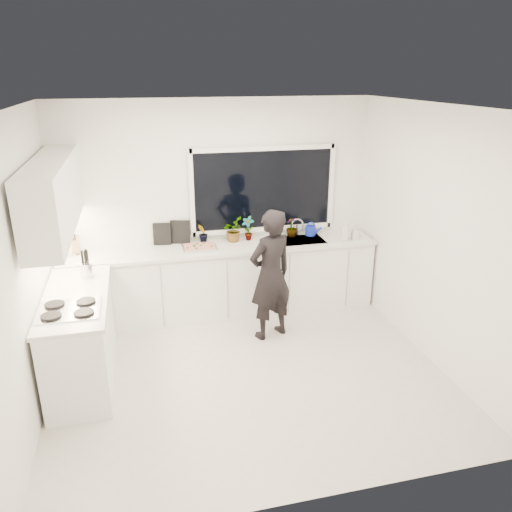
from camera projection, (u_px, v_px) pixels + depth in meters
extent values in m
cube|color=beige|center=(248.00, 372.00, 5.29)|extent=(4.00, 3.50, 0.02)
cube|color=white|center=(217.00, 207.00, 6.42)|extent=(4.00, 0.02, 2.70)
cube|color=white|center=(24.00, 271.00, 4.37)|extent=(0.02, 3.50, 2.70)
cube|color=white|center=(433.00, 237.00, 5.26)|extent=(0.02, 3.50, 2.70)
cube|color=white|center=(247.00, 106.00, 4.34)|extent=(4.00, 3.50, 0.02)
cube|color=black|center=(263.00, 190.00, 6.45)|extent=(1.80, 0.02, 1.00)
cube|color=white|center=(223.00, 281.00, 6.45)|extent=(3.92, 0.58, 0.88)
cube|color=white|center=(81.00, 338.00, 5.08)|extent=(0.58, 1.60, 0.88)
cube|color=silver|center=(223.00, 248.00, 6.28)|extent=(3.94, 0.62, 0.04)
cube|color=silver|center=(75.00, 297.00, 4.92)|extent=(0.62, 1.60, 0.04)
cube|color=white|center=(53.00, 195.00, 4.88)|extent=(0.34, 2.10, 0.70)
cube|color=silver|center=(301.00, 243.00, 6.54)|extent=(0.58, 0.42, 0.14)
cylinder|color=silver|center=(297.00, 227.00, 6.66)|extent=(0.03, 0.03, 0.22)
cube|color=black|center=(69.00, 309.00, 4.58)|extent=(0.56, 0.48, 0.03)
imported|color=black|center=(271.00, 275.00, 5.75)|extent=(0.67, 0.56, 1.57)
cube|color=silver|center=(200.00, 247.00, 6.19)|extent=(0.42, 0.31, 0.03)
cube|color=red|center=(199.00, 246.00, 6.18)|extent=(0.38, 0.27, 0.01)
cylinder|color=#1327B4|center=(310.00, 230.00, 6.68)|extent=(0.15, 0.15, 0.13)
cylinder|color=silver|center=(67.00, 245.00, 5.92)|extent=(0.12, 0.12, 0.26)
cube|color=#956745|center=(73.00, 245.00, 5.98)|extent=(0.14, 0.11, 0.22)
cylinder|color=silver|center=(86.00, 270.00, 5.31)|extent=(0.14, 0.14, 0.16)
cube|color=black|center=(162.00, 234.00, 6.29)|extent=(0.22, 0.05, 0.28)
cube|color=black|center=(180.00, 232.00, 6.34)|extent=(0.25, 0.08, 0.30)
imported|color=#26662D|center=(203.00, 234.00, 6.34)|extent=(0.14, 0.16, 0.26)
imported|color=#26662D|center=(233.00, 230.00, 6.41)|extent=(0.29, 0.32, 0.30)
imported|color=#26662D|center=(248.00, 228.00, 6.46)|extent=(0.20, 0.19, 0.31)
imported|color=#26662D|center=(292.00, 227.00, 6.60)|extent=(0.19, 0.19, 0.26)
imported|color=#D8BF66|center=(346.00, 230.00, 6.45)|extent=(0.13, 0.13, 0.29)
imported|color=#D8BF66|center=(355.00, 233.00, 6.50)|extent=(0.09, 0.09, 0.18)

